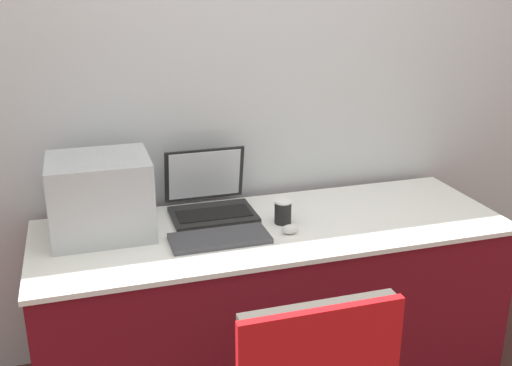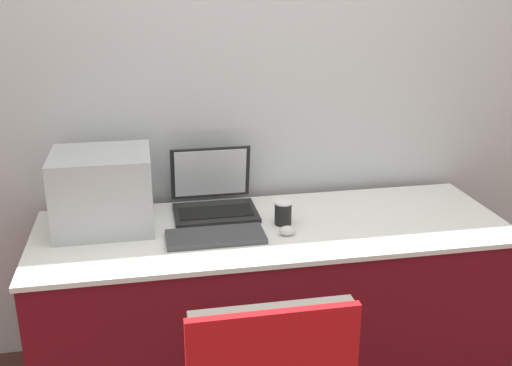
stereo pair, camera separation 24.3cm
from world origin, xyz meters
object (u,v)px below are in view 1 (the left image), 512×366
coffee_cup (283,212)px  mouse (290,229)px  printer (100,193)px  external_keyboard (220,238)px  laptop_left (210,199)px

coffee_cup → mouse: size_ratio=1.46×
coffee_cup → mouse: bearing=-94.5°
printer → coffee_cup: 0.74m
printer → external_keyboard: printer is taller
external_keyboard → laptop_left: bearing=84.1°
coffee_cup → external_keyboard: bearing=-162.4°
laptop_left → coffee_cup: bearing=-38.2°
external_keyboard → mouse: bearing=-3.8°
external_keyboard → coffee_cup: size_ratio=3.86×
laptop_left → external_keyboard: bearing=-95.9°
laptop_left → printer: bearing=-168.1°
laptop_left → coffee_cup: laptop_left is taller
external_keyboard → mouse: size_ratio=5.64×
laptop_left → mouse: size_ratio=5.18×
external_keyboard → printer: bearing=154.5°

